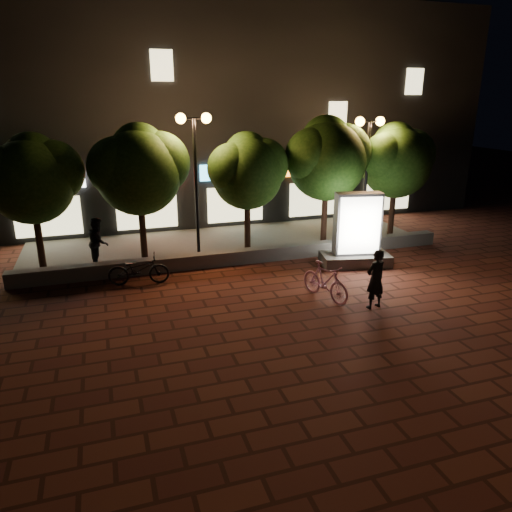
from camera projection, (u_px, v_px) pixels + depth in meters
name	position (u px, v px, depth m)	size (l,w,h in m)	color
ground	(285.00, 305.00, 13.96)	(80.00, 80.00, 0.00)	#5D2A1D
retaining_wall	(246.00, 256.00, 17.49)	(16.00, 0.45, 0.50)	#605E59
sidewalk	(228.00, 243.00, 19.81)	(16.00, 5.00, 0.08)	#605E59
building_block	(194.00, 114.00, 24.11)	(28.00, 8.12, 11.30)	black
tree_far_left	(32.00, 176.00, 15.82)	(3.36, 2.80, 4.63)	black
tree_left	(139.00, 167.00, 16.80)	(3.60, 3.00, 4.89)	black
tree_mid	(248.00, 169.00, 18.04)	(3.24, 2.70, 4.50)	black
tree_right	(328.00, 156.00, 18.90)	(3.72, 3.10, 5.07)	black
tree_far_right	(397.00, 158.00, 19.89)	(3.48, 2.90, 4.76)	black
street_lamp_left	(195.00, 149.00, 16.95)	(1.26, 0.36, 5.18)	black
street_lamp_right	(368.00, 147.00, 19.04)	(1.26, 0.36, 4.98)	black
ad_kiosk	(357.00, 236.00, 17.03)	(2.62, 1.67, 2.63)	#605E59
scooter_pink	(325.00, 281.00, 14.22)	(0.53, 1.87, 1.13)	pink
rider	(375.00, 279.00, 13.52)	(0.64, 0.42, 1.75)	black
scooter_parked	(139.00, 269.00, 15.36)	(0.67, 1.93, 1.01)	black
pedestrian	(98.00, 242.00, 16.69)	(0.86, 0.67, 1.77)	black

